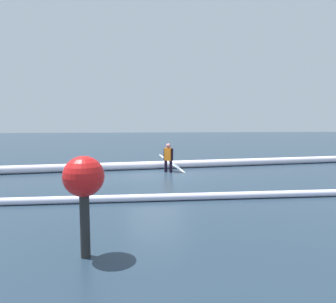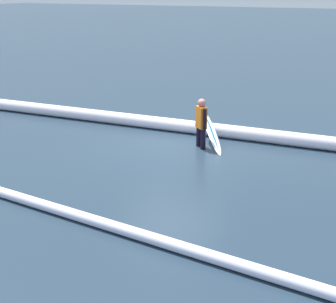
% 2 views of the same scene
% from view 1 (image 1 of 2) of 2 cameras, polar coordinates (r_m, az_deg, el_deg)
% --- Properties ---
extents(ground_plane, '(196.76, 196.76, 0.00)m').
position_cam_1_polar(ground_plane, '(12.88, -2.45, -4.66)').
color(ground_plane, '#213241').
extents(surfer, '(0.42, 0.44, 1.38)m').
position_cam_1_polar(surfer, '(13.39, 0.07, -1.00)').
color(surfer, black).
rests_on(surfer, ground_plane).
extents(surfboard, '(1.25, 1.45, 0.81)m').
position_cam_1_polar(surfboard, '(13.72, 0.77, -2.42)').
color(surfboard, white).
rests_on(surfboard, ground_plane).
extents(channel_buoy, '(0.67, 0.67, 1.69)m').
position_cam_1_polar(channel_buoy, '(4.79, -16.74, -5.66)').
color(channel_buoy, '#262626').
rests_on(channel_buoy, ground_plane).
extents(wave_crest_foreground, '(24.68, 1.94, 0.39)m').
position_cam_1_polar(wave_crest_foreground, '(15.27, 7.34, -2.43)').
color(wave_crest_foreground, white).
rests_on(wave_crest_foreground, ground_plane).
extents(wave_crest_midground, '(21.97, 1.75, 0.21)m').
position_cam_1_polar(wave_crest_midground, '(8.35, 0.82, -9.25)').
color(wave_crest_midground, white).
rests_on(wave_crest_midground, ground_plane).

